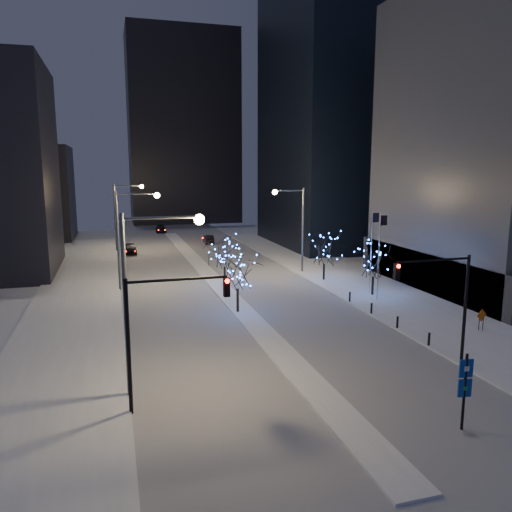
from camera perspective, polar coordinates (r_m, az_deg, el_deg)
name	(u,v)px	position (r m, az deg, el deg)	size (l,w,h in m)	color
ground	(315,389)	(29.15, 6.72, -14.91)	(160.00, 160.00, 0.00)	silver
road	(203,269)	(61.44, -6.04, -1.53)	(20.00, 130.00, 0.02)	#A0A4AE
median	(211,277)	(56.62, -5.14, -2.45)	(2.00, 80.00, 0.15)	white
east_sidewalk	(374,289)	(52.53, 13.38, -3.67)	(10.00, 90.00, 0.15)	white
west_sidewalk	(74,311)	(46.07, -20.07, -5.94)	(8.00, 90.00, 0.15)	white
filler_west_far	(17,193)	(95.65, -25.68, 6.49)	(18.00, 16.00, 16.00)	black
horizon_block	(183,129)	(117.78, -8.35, 14.17)	(24.00, 14.00, 42.00)	black
street_lamp_w_near	(145,279)	(26.96, -12.54, -2.55)	(4.40, 0.56, 10.00)	#595E66
street_lamp_w_mid	(128,226)	(51.63, -14.39, 3.30)	(4.40, 0.56, 10.00)	#595E66
street_lamp_w_far	(122,208)	(76.52, -15.05, 5.36)	(4.40, 0.56, 10.00)	#595E66
street_lamp_east	(296,219)	(58.34, 4.55, 4.28)	(3.90, 0.56, 10.00)	#595E66
traffic_signal_west	(160,321)	(25.50, -10.96, -7.27)	(5.26, 0.43, 7.00)	black
traffic_signal_east	(445,292)	(32.75, 20.80, -3.88)	(5.26, 0.43, 7.00)	black
flagpoles	(376,248)	(48.47, 13.51, 0.89)	(1.35, 2.60, 8.00)	silver
bollards	(384,315)	(41.70, 14.40, -6.54)	(0.16, 12.16, 0.90)	black
car_near	(130,249)	(74.38, -14.21, 0.83)	(1.83, 4.54, 1.55)	black
car_mid	(208,239)	(82.44, -5.45, 1.91)	(1.46, 4.20, 1.38)	black
car_far	(161,229)	(98.03, -10.83, 3.06)	(1.93, 4.74, 1.38)	black
holiday_tree_median_near	(238,271)	(42.09, -2.13, -1.68)	(5.04, 5.04, 5.47)	black
holiday_tree_median_far	(224,253)	(51.45, -3.63, 0.29)	(4.39, 4.39, 5.16)	black
holiday_tree_plaza_near	(374,262)	(49.11, 13.29, -0.62)	(4.44, 4.44, 5.04)	black
holiday_tree_plaza_far	(324,249)	(54.89, 7.82, 0.83)	(4.88, 4.88, 5.48)	black
wayfinding_sign	(465,384)	(25.94, 22.77, -13.31)	(0.68, 0.17, 3.79)	black
construction_sign	(482,317)	(41.55, 24.37, -6.40)	(0.99, 0.24, 1.66)	black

